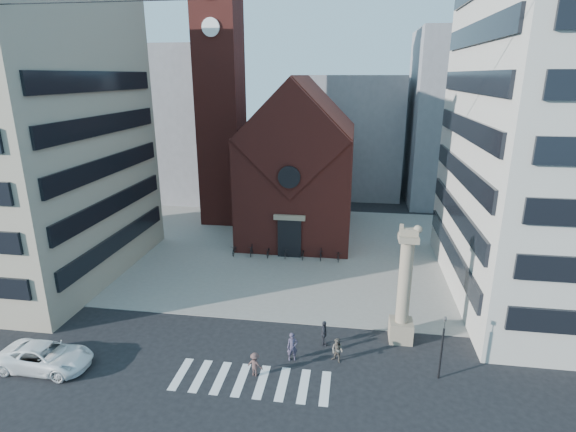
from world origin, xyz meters
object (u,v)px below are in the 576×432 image
object	(u,v)px
traffic_light	(442,346)
white_car	(45,357)
scooter_0	(235,250)
lion_column	(404,296)
pedestrian_1	(337,350)
pedestrian_0	(292,347)
pedestrian_2	(324,333)

from	to	relation	value
traffic_light	white_car	world-z (taller)	traffic_light
white_car	traffic_light	bearing A→B (deg)	-83.11
white_car	scooter_0	distance (m)	21.54
lion_column	scooter_0	world-z (taller)	lion_column
lion_column	scooter_0	bearing A→B (deg)	139.03
pedestrian_1	lion_column	bearing A→B (deg)	65.73
pedestrian_1	white_car	bearing A→B (deg)	-140.42
lion_column	scooter_0	size ratio (longest dim) A/B	4.67
pedestrian_1	scooter_0	distance (m)	20.44
pedestrian_0	traffic_light	bearing A→B (deg)	-19.88
pedestrian_1	traffic_light	bearing A→B (deg)	22.11
white_car	pedestrian_2	bearing A→B (deg)	-72.71
lion_column	white_car	distance (m)	23.87
traffic_light	white_car	xyz separation A→B (m)	(-24.75, -2.68, -1.47)
pedestrian_2	lion_column	bearing A→B (deg)	-79.57
traffic_light	scooter_0	distance (m)	25.14
pedestrian_0	white_car	bearing A→B (deg)	174.99
pedestrian_2	pedestrian_1	bearing A→B (deg)	-155.34
traffic_light	scooter_0	size ratio (longest dim) A/B	2.31
lion_column	white_car	size ratio (longest dim) A/B	1.48
traffic_light	white_car	bearing A→B (deg)	-173.83
lion_column	pedestrian_2	size ratio (longest dim) A/B	4.65
white_car	scooter_0	size ratio (longest dim) A/B	3.16
lion_column	pedestrian_2	bearing A→B (deg)	-164.38
pedestrian_0	lion_column	bearing A→B (deg)	8.94
lion_column	pedestrian_2	world-z (taller)	lion_column
white_car	scooter_0	bearing A→B (deg)	-18.20
traffic_light	pedestrian_0	xyz separation A→B (m)	(-9.25, 0.52, -1.31)
white_car	lion_column	bearing A→B (deg)	-72.93
pedestrian_0	scooter_0	world-z (taller)	pedestrian_0
lion_column	pedestrian_1	world-z (taller)	lion_column
pedestrian_2	scooter_0	world-z (taller)	pedestrian_2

